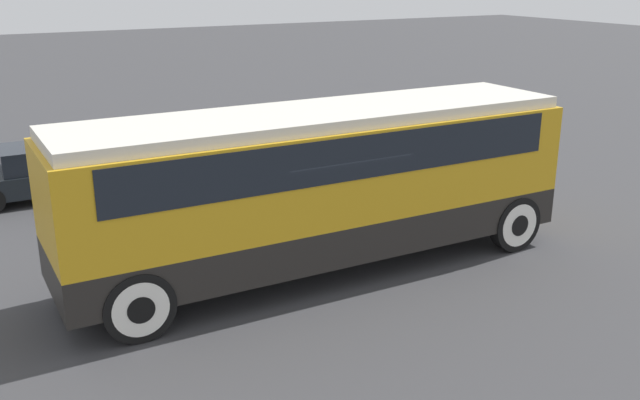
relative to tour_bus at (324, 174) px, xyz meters
name	(u,v)px	position (x,y,z in m)	size (l,w,h in m)	color
ground_plane	(320,269)	(-0.10, 0.00, -1.95)	(120.00, 120.00, 0.00)	#38383A
tour_bus	(324,174)	(0.00, 0.00, 0.00)	(10.13, 2.53, 3.22)	black
parked_car_near	(276,147)	(2.28, 7.01, -1.23)	(4.28, 1.96, 1.46)	silver
parked_car_mid	(49,171)	(-3.98, 7.62, -1.27)	(4.04, 1.81, 1.39)	black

